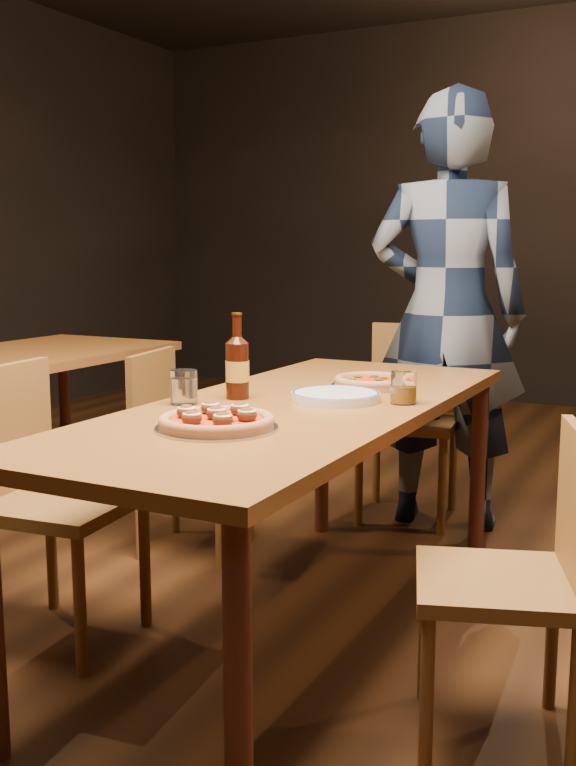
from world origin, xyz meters
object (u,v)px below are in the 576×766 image
at_px(chair_main_e, 497,580).
at_px(water_glass, 184,387).
at_px(chair_main_nw, 61,501).
at_px(diner, 447,314).
at_px(plate_stack, 336,396).
at_px(pizza_meatball, 217,420).
at_px(table_main, 295,426).
at_px(chair_end, 409,420).
at_px(pizza_margherita, 372,381).
at_px(amber_glass, 403,388).
at_px(chair_main_sw, 195,448).
at_px(beer_bottle, 237,369).

bearing_deg(chair_main_e, water_glass, -117.01).
bearing_deg(chair_main_nw, diner, -28.99).
distance_m(plate_stack, water_glass, 0.47).
bearing_deg(pizza_meatball, water_glass, 136.65).
bearing_deg(water_glass, table_main, 29.08).
height_order(chair_end, pizza_margherita, chair_end).
relative_size(chair_main_e, water_glass, 7.99).
distance_m(chair_main_e, pizza_margherita, 1.01).
bearing_deg(amber_glass, chair_main_sw, 160.56).
relative_size(chair_main_nw, chair_main_e, 1.08).
bearing_deg(plate_stack, amber_glass, 13.31).
xyz_separation_m(pizza_margherita, beer_bottle, (-0.29, -0.42, 0.08)).
xyz_separation_m(chair_end, pizza_meatball, (0.05, -1.72, 0.32)).
distance_m(table_main, beer_bottle, 0.26).
distance_m(table_main, chair_main_sw, 0.89).
bearing_deg(water_glass, beer_bottle, 56.95).
bearing_deg(plate_stack, chair_main_e, -33.52).
distance_m(water_glass, amber_glass, 0.68).
bearing_deg(plate_stack, pizza_meatball, -101.90).
bearing_deg(chair_main_sw, pizza_margherita, -106.56).
distance_m(table_main, water_glass, 0.36).
distance_m(pizza_meatball, pizza_margherita, 0.85).
height_order(table_main, pizza_meatball, pizza_meatball).
relative_size(chair_main_e, amber_glass, 8.35).
distance_m(pizza_meatball, amber_glass, 0.66).
xyz_separation_m(chair_end, amber_glass, (0.37, -1.14, 0.34)).
bearing_deg(chair_main_e, diner, -177.74).
bearing_deg(diner, pizza_margherita, 80.28).
relative_size(chair_main_nw, diner, 0.48).
xyz_separation_m(table_main, beer_bottle, (-0.20, -0.01, 0.17)).
height_order(chair_main_nw, diner, diner).
xyz_separation_m(chair_main_e, beer_bottle, (-0.91, 0.30, 0.43)).
bearing_deg(chair_main_nw, table_main, -64.72).
height_order(table_main, water_glass, water_glass).
relative_size(chair_end, pizza_meatball, 2.78).
height_order(chair_main_nw, pizza_meatball, chair_main_nw).
xyz_separation_m(beer_bottle, amber_glass, (0.50, 0.16, -0.05)).
height_order(plate_stack, water_glass, water_glass).
xyz_separation_m(pizza_meatball, water_glass, (-0.28, 0.27, 0.03)).
relative_size(chair_end, plate_stack, 3.29).
bearing_deg(chair_end, pizza_meatball, -97.14).
distance_m(plate_stack, diner, 1.22).
relative_size(chair_end, beer_bottle, 3.44).
xyz_separation_m(table_main, chair_main_sw, (-0.70, 0.50, -0.25)).
bearing_deg(water_glass, chair_end, 80.96).
height_order(table_main, plate_stack, plate_stack).
relative_size(plate_stack, water_glass, 2.66).
relative_size(chair_main_sw, plate_stack, 3.05).
distance_m(pizza_margherita, diner, 0.91).
relative_size(chair_main_nw, water_glass, 8.66).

